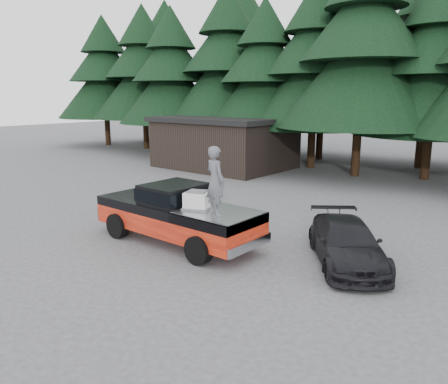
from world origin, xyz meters
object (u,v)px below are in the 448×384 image
Objects in this scene: pickup_truck at (177,222)px; man_on_bed at (215,181)px; parked_car at (347,243)px; air_compressor at (197,201)px; utility_building at (224,142)px.

man_on_bed is (1.93, -0.32, 1.66)m from pickup_truck.
parked_car is at bearing 19.42° from pickup_truck.
parked_car is at bearing -128.08° from man_on_bed.
pickup_truck is 1.43× the size of parked_car.
air_compressor is at bearing 7.70° from man_on_bed.
pickup_truck is 1.43m from air_compressor.
utility_building is at bearing -33.37° from man_on_bed.
pickup_truck is 2.57m from man_on_bed.
man_on_bed reaches higher than parked_car.
air_compressor is 0.17× the size of parked_car.
air_compressor is 16.01m from utility_building.
utility_building is (-9.58, 12.83, 0.09)m from air_compressor.
man_on_bed reaches higher than utility_building.
air_compressor is 0.09× the size of utility_building.
man_on_bed is 0.24× the size of utility_building.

